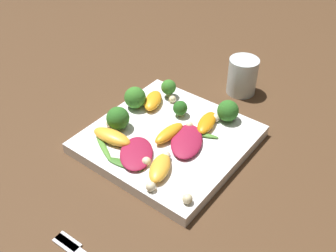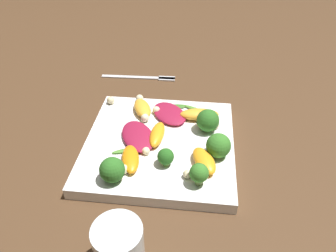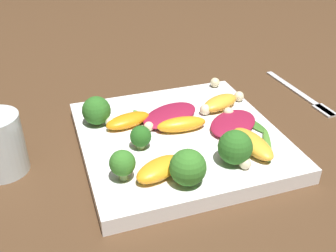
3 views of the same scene
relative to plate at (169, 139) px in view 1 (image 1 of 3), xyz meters
The scene contains 26 objects.
ground_plane 0.01m from the plate, ahead, with size 2.40×2.40×0.00m, color #4C331E.
plate is the anchor object (origin of this frame).
drinking_glass 0.24m from the plate, 94.88° to the right, with size 0.06×0.06×0.08m.
radicchio_leaf_0 0.08m from the plate, 82.82° to the left, with size 0.10×0.10×0.01m.
radicchio_leaf_1 0.05m from the plate, behind, with size 0.09×0.11×0.01m.
orange_segment_0 0.10m from the plate, 34.05° to the right, with size 0.06×0.07×0.02m.
orange_segment_1 0.08m from the plate, 123.09° to the right, with size 0.05×0.07×0.02m.
orange_segment_2 0.10m from the plate, 118.99° to the left, with size 0.06×0.08×0.02m.
orange_segment_3 0.11m from the plate, 47.02° to the left, with size 0.08×0.04×0.02m.
orange_segment_4 0.02m from the plate, 136.38° to the left, with size 0.03×0.07×0.02m.
broccoli_floret_0 0.13m from the plate, 52.52° to the right, with size 0.03×0.03×0.04m.
broccoli_floret_1 0.10m from the plate, 25.09° to the left, with size 0.04×0.04×0.05m.
broccoli_floret_2 0.13m from the plate, 120.61° to the right, with size 0.04×0.04×0.04m.
broccoli_floret_3 0.12m from the plate, 15.30° to the right, with size 0.04×0.04×0.05m.
broccoli_floret_4 0.07m from the plate, 73.25° to the right, with size 0.03×0.03×0.03m.
arugula_sprig_0 0.11m from the plate, 84.51° to the left, with size 0.07×0.03×0.00m.
arugula_sprig_1 0.12m from the plate, 55.10° to the left, with size 0.08×0.05×0.01m.
arugula_sprig_2 0.06m from the plate, 144.47° to the right, with size 0.07×0.03×0.01m.
macadamia_nut_0 0.14m from the plate, 115.72° to the left, with size 0.02×0.02×0.02m.
macadamia_nut_1 0.11m from the plate, 56.87° to the right, with size 0.02×0.02×0.02m.
macadamia_nut_2 0.10m from the plate, 118.07° to the right, with size 0.02×0.02×0.02m.
macadamia_nut_3 0.17m from the plate, 137.66° to the left, with size 0.02×0.02×0.02m.
macadamia_nut_4 0.09m from the plate, 101.96° to the left, with size 0.02×0.02×0.02m.
macadamia_nut_5 0.05m from the plate, 115.91° to the right, with size 0.01×0.01×0.01m.
macadamia_nut_6 0.07m from the plate, 123.59° to the left, with size 0.02×0.02×0.02m.
macadamia_nut_7 0.12m from the plate, 25.07° to the left, with size 0.01×0.01×0.01m.
Camera 1 is at (-0.34, 0.44, 0.50)m, focal length 42.00 mm.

